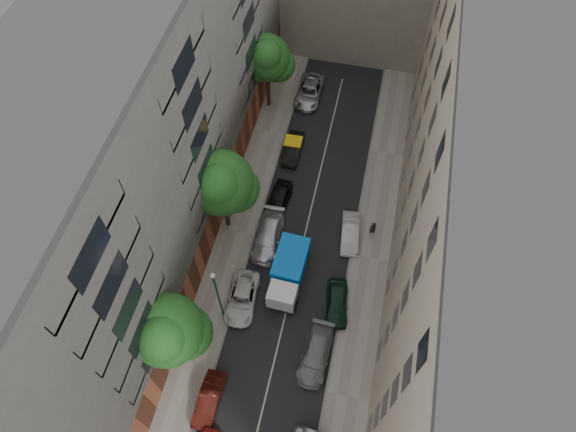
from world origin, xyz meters
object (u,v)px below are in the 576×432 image
(car_left_3, at_px, (268,236))
(tree_mid, at_px, (222,186))
(car_left_5, at_px, (293,149))
(tree_near, at_px, (169,333))
(car_right_2, at_px, (337,303))
(car_left_6, at_px, (310,91))
(car_right_3, at_px, (350,233))
(car_left_4, at_px, (278,200))
(car_left_1, at_px, (209,400))
(pedestrian, at_px, (373,228))
(car_left_2, at_px, (242,298))
(tarp_truck, at_px, (288,272))
(lamp_post, at_px, (217,291))
(car_right_1, at_px, (316,355))
(tree_far, at_px, (268,60))

(car_left_3, xyz_separation_m, tree_mid, (-3.50, 0.64, 4.99))
(car_left_5, xyz_separation_m, tree_near, (-3.43, -20.32, 5.18))
(car_right_2, height_order, tree_mid, tree_mid)
(car_left_3, xyz_separation_m, car_left_6, (0.00, 16.80, -0.04))
(car_right_3, bearing_deg, car_left_4, 157.66)
(car_left_1, distance_m, pedestrian, 18.06)
(car_right_2, xyz_separation_m, tree_near, (-9.83, -6.51, 5.15))
(car_left_5, distance_m, pedestrian, 10.66)
(tree_mid, bearing_deg, car_left_4, 40.15)
(car_left_1, distance_m, tree_mid, 14.99)
(car_right_3, height_order, tree_mid, tree_mid)
(car_right_2, height_order, tree_near, tree_near)
(car_left_2, relative_size, car_left_4, 1.10)
(car_left_6, relative_size, tree_near, 0.60)
(tarp_truck, xyz_separation_m, car_left_2, (-2.97, -2.52, -0.77))
(car_left_1, relative_size, car_left_2, 0.85)
(car_left_3, relative_size, car_right_3, 1.29)
(car_right_2, bearing_deg, car_left_6, 98.57)
(pedestrian, bearing_deg, car_left_2, 22.62)
(car_right_3, height_order, pedestrian, pedestrian)
(pedestrian, bearing_deg, lamp_post, 23.60)
(car_right_3, xyz_separation_m, lamp_post, (-8.12, -8.76, 3.64))
(car_left_3, bearing_deg, car_left_1, -94.20)
(car_left_1, relative_size, pedestrian, 2.51)
(car_left_3, distance_m, car_left_6, 16.80)
(car_left_5, height_order, pedestrian, pedestrian)
(car_left_3, xyz_separation_m, car_left_5, (0.00, 9.41, -0.08))
(car_right_2, bearing_deg, pedestrian, 67.84)
(car_right_2, height_order, car_right_3, car_right_2)
(car_left_1, distance_m, car_right_1, 7.88)
(car_left_4, xyz_separation_m, tree_far, (-3.50, 11.06, 4.94))
(car_left_5, bearing_deg, car_left_2, -92.85)
(tarp_truck, height_order, tree_mid, tree_mid)
(car_left_4, bearing_deg, car_left_3, -86.65)
(tree_near, height_order, tree_far, tree_near)
(tarp_truck, distance_m, car_left_2, 3.98)
(car_right_1, xyz_separation_m, lamp_post, (-7.32, 1.64, 3.59))
(car_left_3, height_order, tree_mid, tree_mid)
(car_left_4, relative_size, tree_near, 0.49)
(car_left_4, relative_size, lamp_post, 0.62)
(car_left_2, distance_m, tree_near, 7.95)
(tree_mid, distance_m, tree_far, 14.02)
(car_left_4, height_order, tree_mid, tree_mid)
(tree_mid, bearing_deg, car_left_5, 68.22)
(tree_mid, relative_size, pedestrian, 5.40)
(car_left_5, height_order, car_right_2, car_right_2)
(car_left_4, bearing_deg, car_left_1, -89.38)
(car_left_2, height_order, lamp_post, lamp_post)
(car_left_4, xyz_separation_m, car_right_1, (5.60, -12.20, -0.02))
(tarp_truck, distance_m, car_right_3, 6.37)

